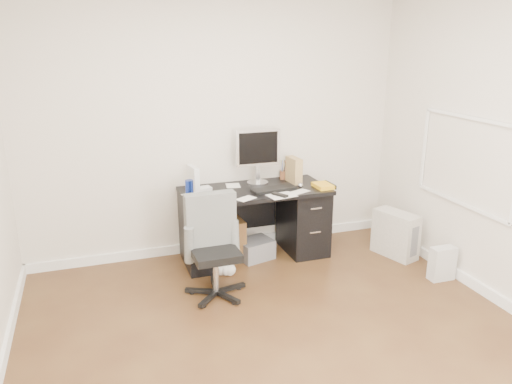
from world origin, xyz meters
TOP-DOWN VIEW (x-y plane):
  - ground at (0.00, 0.00)m, footprint 4.00×4.00m
  - room_shell at (0.03, 0.03)m, footprint 4.02×4.02m
  - desk at (0.30, 1.65)m, footprint 1.50×0.70m
  - loose_papers at (0.10, 1.60)m, footprint 1.10×0.60m
  - lcd_monitor at (0.39, 1.82)m, footprint 0.48×0.28m
  - keyboard at (0.47, 1.54)m, footprint 0.48×0.23m
  - computer_mouse at (0.76, 1.54)m, footprint 0.07×0.07m
  - travel_mug at (-0.39, 1.58)m, footprint 0.08×0.08m
  - white_binder at (-0.31, 1.76)m, footprint 0.14×0.24m
  - magazine_file at (0.77, 1.75)m, footprint 0.14×0.24m
  - pen_cup at (0.72, 1.91)m, footprint 0.11×0.11m
  - yellow_book at (0.99, 1.47)m, footprint 0.18×0.23m
  - paper_remote at (0.48, 1.35)m, footprint 0.30×0.26m
  - office_chair at (-0.30, 0.96)m, footprint 0.53×0.53m
  - pc_tower at (1.72, 1.19)m, footprint 0.35×0.53m
  - shopping_bag at (1.83, 0.57)m, footprint 0.24×0.18m
  - wicker_basket at (-0.06, 1.73)m, footprint 0.46×0.46m
  - desk_printer at (0.29, 1.61)m, footprint 0.41×0.36m

SIDE VIEW (x-z plane):
  - ground at x=0.00m, z-range 0.00..0.00m
  - desk_printer at x=0.29m, z-range 0.00..0.20m
  - shopping_bag at x=1.83m, z-range 0.00..0.33m
  - wicker_basket at x=-0.06m, z-range 0.00..0.44m
  - pc_tower at x=1.72m, z-range 0.00..0.48m
  - desk at x=0.30m, z-range 0.02..0.77m
  - office_chair at x=-0.30m, z-range 0.00..0.93m
  - loose_papers at x=0.10m, z-range 0.75..0.75m
  - paper_remote at x=0.48m, z-range 0.75..0.77m
  - keyboard at x=0.47m, z-range 0.75..0.78m
  - yellow_book at x=0.99m, z-range 0.75..0.79m
  - computer_mouse at x=0.76m, z-range 0.75..0.80m
  - travel_mug at x=-0.39m, z-range 0.75..0.93m
  - pen_cup at x=0.72m, z-range 0.75..0.96m
  - white_binder at x=-0.31m, z-range 0.75..1.01m
  - magazine_file at x=0.77m, z-range 0.75..1.02m
  - lcd_monitor at x=0.39m, z-range 0.75..1.35m
  - room_shell at x=0.03m, z-range 0.30..3.01m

